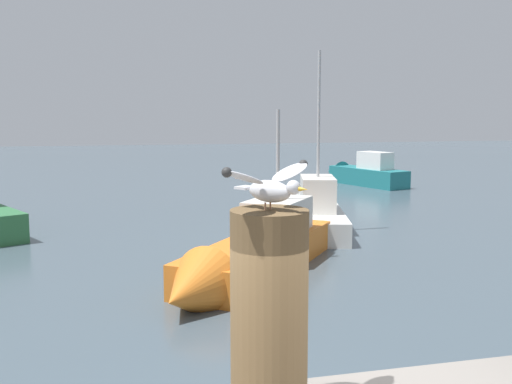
% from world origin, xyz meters
% --- Properties ---
extents(mooring_post, '(0.36, 0.36, 0.95)m').
position_xyz_m(mooring_post, '(-0.55, -0.27, 2.20)').
color(mooring_post, brown).
rests_on(mooring_post, harbor_quay).
extents(seagull, '(0.52, 0.42, 0.21)m').
position_xyz_m(seagull, '(-0.54, -0.27, 2.78)').
color(seagull, tan).
rests_on(seagull, mooring_post).
extents(boat_teal, '(2.49, 4.92, 1.61)m').
position_xyz_m(boat_teal, '(9.79, 21.80, 0.51)').
color(boat_teal, '#1E7075').
rests_on(boat_teal, ground_plane).
extents(boat_orange, '(4.71, 5.60, 3.47)m').
position_xyz_m(boat_orange, '(1.34, 8.04, 0.43)').
color(boat_orange, orange).
rests_on(boat_orange, ground_plane).
extents(boat_white, '(2.79, 5.94, 5.01)m').
position_xyz_m(boat_white, '(4.42, 12.94, 0.44)').
color(boat_white, silver).
rests_on(boat_white, ground_plane).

